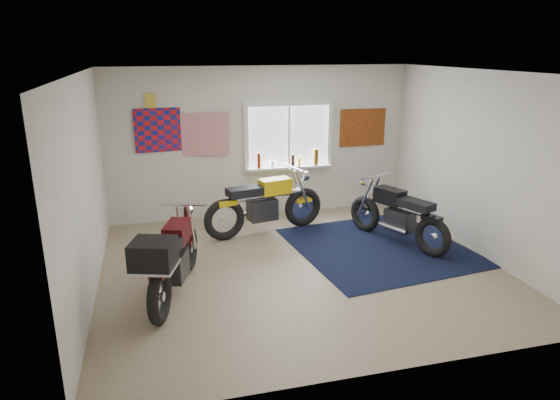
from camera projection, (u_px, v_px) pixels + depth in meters
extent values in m
plane|color=#9E896B|center=(301.00, 267.00, 7.10)|extent=(5.50, 5.50, 0.00)
plane|color=white|center=(303.00, 72.00, 6.31)|extent=(5.50, 5.50, 0.00)
plane|color=silver|center=(262.00, 143.00, 9.02)|extent=(5.50, 0.00, 5.50)
plane|color=silver|center=(384.00, 243.00, 4.39)|extent=(5.50, 0.00, 5.50)
plane|color=silver|center=(85.00, 189.00, 6.04)|extent=(0.00, 5.00, 5.00)
plane|color=silver|center=(480.00, 164.00, 7.36)|extent=(0.00, 5.00, 5.00)
cube|color=black|center=(379.00, 247.00, 7.81)|extent=(2.78, 2.87, 0.01)
cube|color=white|center=(288.00, 136.00, 9.09)|extent=(1.50, 0.02, 1.10)
cube|color=white|center=(289.00, 103.00, 8.91)|extent=(1.66, 0.06, 0.08)
cube|color=white|center=(289.00, 168.00, 9.25)|extent=(1.66, 0.06, 0.08)
cube|color=white|center=(246.00, 138.00, 8.89)|extent=(0.08, 0.06, 1.10)
cube|color=white|center=(330.00, 134.00, 9.27)|extent=(0.08, 0.06, 1.10)
cube|color=white|center=(289.00, 136.00, 9.08)|extent=(0.04, 0.06, 1.10)
cube|color=white|center=(289.00, 167.00, 9.19)|extent=(1.60, 0.16, 0.04)
cylinder|color=maroon|center=(259.00, 161.00, 9.00)|extent=(0.07, 0.07, 0.28)
cylinder|color=white|center=(272.00, 164.00, 9.08)|extent=(0.06, 0.06, 0.12)
cylinder|color=black|center=(293.00, 160.00, 9.16)|extent=(0.06, 0.06, 0.22)
cylinder|color=gold|center=(299.00, 162.00, 9.20)|extent=(0.05, 0.05, 0.14)
cylinder|color=brown|center=(316.00, 157.00, 9.25)|extent=(0.09, 0.09, 0.30)
plane|color=red|center=(164.00, 130.00, 8.50)|extent=(1.00, 0.07, 1.00)
plane|color=red|center=(203.00, 134.00, 8.67)|extent=(0.90, 0.09, 0.90)
cube|color=gold|center=(150.00, 101.00, 8.31)|extent=(0.18, 0.02, 0.24)
cube|color=#A54C14|center=(363.00, 128.00, 9.41)|extent=(0.90, 0.03, 0.70)
torus|color=black|center=(303.00, 207.00, 8.66)|extent=(0.71, 0.29, 0.70)
torus|color=black|center=(224.00, 220.00, 8.02)|extent=(0.71, 0.29, 0.70)
cylinder|color=silver|center=(303.00, 207.00, 8.66)|extent=(0.13, 0.13, 0.11)
cylinder|color=silver|center=(224.00, 220.00, 8.02)|extent=(0.13, 0.13, 0.11)
cylinder|color=silver|center=(265.00, 196.00, 8.26)|extent=(1.30, 0.38, 0.09)
cube|color=#29292B|center=(262.00, 209.00, 8.30)|extent=(0.52, 0.39, 0.35)
cylinder|color=silver|center=(258.00, 212.00, 8.47)|extent=(0.57, 0.20, 0.07)
cube|color=#E6BA0C|center=(275.00, 186.00, 8.29)|extent=(0.57, 0.38, 0.25)
cube|color=black|center=(245.00, 191.00, 8.06)|extent=(0.62, 0.41, 0.12)
cube|color=#E6BA0C|center=(227.00, 203.00, 7.97)|extent=(0.34, 0.23, 0.08)
cube|color=#E6BA0C|center=(303.00, 200.00, 8.63)|extent=(0.32, 0.21, 0.05)
cylinder|color=silver|center=(294.00, 168.00, 8.37)|extent=(0.18, 0.64, 0.04)
cylinder|color=silver|center=(304.00, 176.00, 8.51)|extent=(0.14, 0.19, 0.17)
torus|color=black|center=(365.00, 214.00, 8.44)|extent=(0.36, 0.62, 0.62)
torus|color=black|center=(433.00, 237.00, 7.40)|extent=(0.36, 0.62, 0.62)
cylinder|color=silver|center=(365.00, 214.00, 8.44)|extent=(0.13, 0.14, 0.11)
cylinder|color=silver|center=(433.00, 237.00, 7.40)|extent=(0.13, 0.14, 0.11)
cylinder|color=silver|center=(398.00, 207.00, 7.83)|extent=(0.56, 1.17, 0.09)
cube|color=#29292B|center=(399.00, 220.00, 7.85)|extent=(0.42, 0.51, 0.33)
cylinder|color=silver|center=(393.00, 228.00, 7.79)|extent=(0.27, 0.52, 0.07)
cube|color=black|center=(390.00, 196.00, 7.92)|extent=(0.42, 0.55, 0.23)
cube|color=black|center=(416.00, 205.00, 7.53)|extent=(0.46, 0.60, 0.12)
cube|color=black|center=(432.00, 218.00, 7.35)|extent=(0.26, 0.33, 0.08)
cube|color=black|center=(365.00, 207.00, 8.40)|extent=(0.23, 0.31, 0.05)
cylinder|color=silver|center=(375.00, 176.00, 8.10)|extent=(0.57, 0.27, 0.04)
cylinder|color=silver|center=(366.00, 183.00, 8.29)|extent=(0.18, 0.15, 0.16)
torus|color=black|center=(189.00, 249.00, 6.93)|extent=(0.32, 0.66, 0.65)
torus|color=black|center=(160.00, 297.00, 5.60)|extent=(0.32, 0.66, 0.65)
cylinder|color=silver|center=(189.00, 249.00, 6.93)|extent=(0.13, 0.14, 0.11)
cylinder|color=silver|center=(160.00, 297.00, 5.60)|extent=(0.13, 0.14, 0.11)
cylinder|color=silver|center=(174.00, 248.00, 6.18)|extent=(0.47, 1.23, 0.09)
cube|color=#29292B|center=(174.00, 266.00, 6.19)|extent=(0.40, 0.51, 0.34)
cylinder|color=silver|center=(162.00, 273.00, 6.23)|extent=(0.23, 0.54, 0.07)
cube|color=#3F0A0B|center=(177.00, 232.00, 6.31)|extent=(0.40, 0.56, 0.24)
cube|color=black|center=(166.00, 250.00, 5.81)|extent=(0.43, 0.61, 0.12)
cube|color=#3F0A0B|center=(159.00, 272.00, 5.56)|extent=(0.24, 0.33, 0.08)
cube|color=#3F0A0B|center=(188.00, 241.00, 6.90)|extent=(0.22, 0.31, 0.05)
cylinder|color=silver|center=(182.00, 205.00, 6.56)|extent=(0.60, 0.22, 0.04)
cylinder|color=silver|center=(187.00, 211.00, 6.79)|extent=(0.18, 0.14, 0.16)
cube|color=black|center=(153.00, 254.00, 5.34)|extent=(0.56, 0.54, 0.30)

